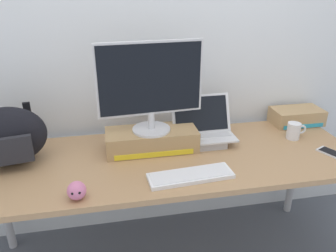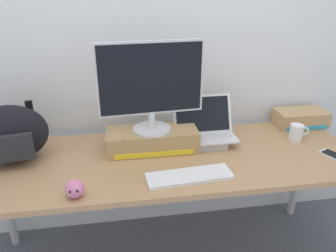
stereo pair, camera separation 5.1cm
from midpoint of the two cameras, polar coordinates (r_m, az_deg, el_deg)
back_wall at (r=2.01m, az=-3.31°, el=15.61°), size 7.00×0.10×2.60m
desk at (r=1.80m, az=-0.82°, el=-7.15°), size 2.07×0.71×0.73m
toner_box_yellow at (r=1.82m, az=-3.66°, el=-2.42°), size 0.50×0.21×0.12m
desktop_monitor at (r=1.70m, az=-3.92°, el=7.08°), size 0.55×0.21×0.48m
open_laptop at (r=1.90m, az=5.34°, el=-1.34°), size 0.35×0.23×0.26m
external_keyboard at (r=1.58m, az=3.01°, el=-8.61°), size 0.42×0.16×0.02m
messenger_backpack at (r=1.83m, az=-26.77°, el=-1.65°), size 0.40×0.28×0.30m
coffee_mug at (r=2.07m, az=20.36°, el=-0.78°), size 0.12×0.08×0.10m
cell_phone at (r=1.99m, az=25.69°, el=-4.17°), size 0.12×0.15×0.01m
plush_toy at (r=1.49m, az=-16.52°, el=-10.70°), size 0.08×0.08×0.08m
toner_box_cyan at (r=2.30m, az=20.81°, el=1.59°), size 0.32×0.18×0.10m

